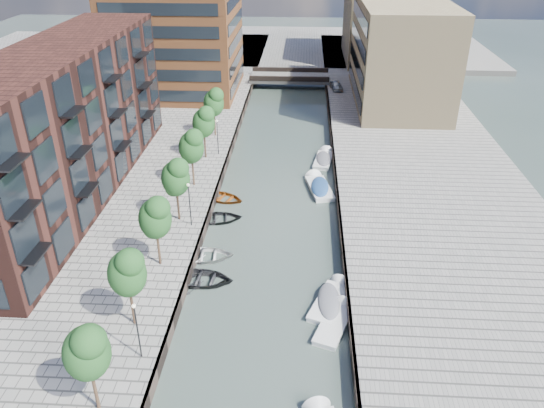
# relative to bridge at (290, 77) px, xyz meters

# --- Properties ---
(water) EXTENTS (300.00, 300.00, 0.00)m
(water) POSITION_rel_bridge_xyz_m (0.00, -32.00, -1.39)
(water) COLOR #38473F
(water) RESTS_ON ground
(quay_right) EXTENTS (20.00, 140.00, 1.00)m
(quay_right) POSITION_rel_bridge_xyz_m (16.00, -32.00, -0.89)
(quay_right) COLOR gray
(quay_right) RESTS_ON ground
(quay_wall_left) EXTENTS (0.25, 140.00, 1.00)m
(quay_wall_left) POSITION_rel_bridge_xyz_m (-6.10, -32.00, -0.89)
(quay_wall_left) COLOR #332823
(quay_wall_left) RESTS_ON ground
(quay_wall_right) EXTENTS (0.25, 140.00, 1.00)m
(quay_wall_right) POSITION_rel_bridge_xyz_m (6.10, -32.00, -0.89)
(quay_wall_right) COLOR #332823
(quay_wall_right) RESTS_ON ground
(far_closure) EXTENTS (80.00, 40.00, 1.00)m
(far_closure) POSITION_rel_bridge_xyz_m (0.00, 28.00, -0.89)
(far_closure) COLOR gray
(far_closure) RESTS_ON ground
(apartment_block) EXTENTS (8.00, 38.00, 14.00)m
(apartment_block) POSITION_rel_bridge_xyz_m (-20.00, -42.00, 6.61)
(apartment_block) COLOR black
(apartment_block) RESTS_ON quay_left
(tan_block_near) EXTENTS (12.00, 25.00, 14.00)m
(tan_block_near) POSITION_rel_bridge_xyz_m (16.00, -10.00, 6.61)
(tan_block_near) COLOR tan
(tan_block_near) RESTS_ON quay_right
(tan_block_far) EXTENTS (12.00, 20.00, 16.00)m
(tan_block_far) POSITION_rel_bridge_xyz_m (16.00, 16.00, 7.61)
(tan_block_far) COLOR tan
(tan_block_far) RESTS_ON quay_right
(bridge) EXTENTS (13.00, 6.00, 1.30)m
(bridge) POSITION_rel_bridge_xyz_m (0.00, 0.00, 0.00)
(bridge) COLOR gray
(bridge) RESTS_ON ground
(tree_0) EXTENTS (2.50, 2.50, 5.95)m
(tree_0) POSITION_rel_bridge_xyz_m (-8.50, -68.00, 3.92)
(tree_0) COLOR #382619
(tree_0) RESTS_ON quay_left
(tree_1) EXTENTS (2.50, 2.50, 5.95)m
(tree_1) POSITION_rel_bridge_xyz_m (-8.50, -61.00, 3.92)
(tree_1) COLOR #382619
(tree_1) RESTS_ON quay_left
(tree_2) EXTENTS (2.50, 2.50, 5.95)m
(tree_2) POSITION_rel_bridge_xyz_m (-8.50, -54.00, 3.92)
(tree_2) COLOR #382619
(tree_2) RESTS_ON quay_left
(tree_3) EXTENTS (2.50, 2.50, 5.95)m
(tree_3) POSITION_rel_bridge_xyz_m (-8.50, -47.00, 3.92)
(tree_3) COLOR #382619
(tree_3) RESTS_ON quay_left
(tree_4) EXTENTS (2.50, 2.50, 5.95)m
(tree_4) POSITION_rel_bridge_xyz_m (-8.50, -40.00, 3.92)
(tree_4) COLOR #382619
(tree_4) RESTS_ON quay_left
(tree_5) EXTENTS (2.50, 2.50, 5.95)m
(tree_5) POSITION_rel_bridge_xyz_m (-8.50, -33.00, 3.92)
(tree_5) COLOR #382619
(tree_5) RESTS_ON quay_left
(tree_6) EXTENTS (2.50, 2.50, 5.95)m
(tree_6) POSITION_rel_bridge_xyz_m (-8.50, -26.00, 3.92)
(tree_6) COLOR #382619
(tree_6) RESTS_ON quay_left
(lamp_0) EXTENTS (0.24, 0.24, 4.12)m
(lamp_0) POSITION_rel_bridge_xyz_m (-7.20, -64.00, 2.12)
(lamp_0) COLOR black
(lamp_0) RESTS_ON quay_left
(lamp_1) EXTENTS (0.24, 0.24, 4.12)m
(lamp_1) POSITION_rel_bridge_xyz_m (-7.20, -48.00, 2.12)
(lamp_1) COLOR black
(lamp_1) RESTS_ON quay_left
(lamp_2) EXTENTS (0.24, 0.24, 4.12)m
(lamp_2) POSITION_rel_bridge_xyz_m (-7.20, -32.00, 2.12)
(lamp_2) COLOR black
(lamp_2) RESTS_ON quay_left
(sloop_0) EXTENTS (4.62, 3.67, 0.86)m
(sloop_0) POSITION_rel_bridge_xyz_m (-4.97, -55.02, -1.39)
(sloop_0) COLOR black
(sloop_0) RESTS_ON ground
(sloop_1) EXTENTS (5.37, 4.06, 1.05)m
(sloop_1) POSITION_rel_bridge_xyz_m (-5.09, -54.88, -1.39)
(sloop_1) COLOR black
(sloop_1) RESTS_ON ground
(sloop_2) EXTENTS (5.24, 4.51, 0.91)m
(sloop_2) POSITION_rel_bridge_xyz_m (-5.40, -41.24, -1.39)
(sloop_2) COLOR #79370D
(sloop_2) RESTS_ON ground
(sloop_3) EXTENTS (5.12, 3.88, 1.00)m
(sloop_3) POSITION_rel_bridge_xyz_m (-5.37, -51.65, -1.39)
(sloop_3) COLOR silver
(sloop_3) RESTS_ON ground
(sloop_4) EXTENTS (5.05, 3.97, 0.95)m
(sloop_4) POSITION_rel_bridge_xyz_m (-5.27, -45.39, -1.39)
(sloop_4) COLOR black
(sloop_4) RESTS_ON ground
(motorboat_1) EXTENTS (3.46, 5.49, 1.73)m
(motorboat_1) POSITION_rel_bridge_xyz_m (4.89, -56.70, -1.18)
(motorboat_1) COLOR white
(motorboat_1) RESTS_ON ground
(motorboat_2) EXTENTS (3.20, 5.13, 1.62)m
(motorboat_2) POSITION_rel_bridge_xyz_m (5.20, -58.92, -1.30)
(motorboat_2) COLOR white
(motorboat_2) RESTS_ON ground
(motorboat_3) EXTENTS (3.12, 6.03, 1.91)m
(motorboat_3) POSITION_rel_bridge_xyz_m (4.27, -38.17, -1.16)
(motorboat_3) COLOR white
(motorboat_3) RESTS_ON ground
(motorboat_4) EXTENTS (2.56, 5.45, 1.75)m
(motorboat_4) POSITION_rel_bridge_xyz_m (5.00, -30.87, -1.18)
(motorboat_4) COLOR white
(motorboat_4) RESTS_ON ground
(car) EXTENTS (2.28, 4.14, 1.34)m
(car) POSITION_rel_bridge_xyz_m (7.50, -5.36, 0.28)
(car) COLOR #A3A7A8
(car) RESTS_ON quay_right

